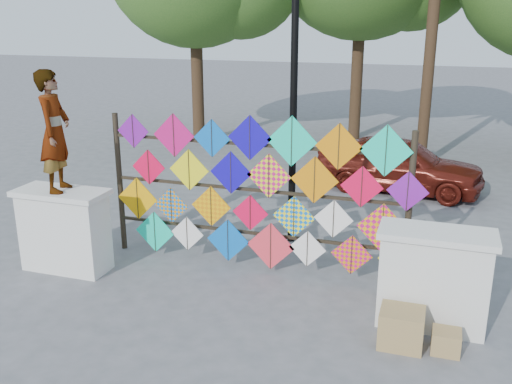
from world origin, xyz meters
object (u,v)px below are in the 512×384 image
vendor_woman (55,131)px  lamppost (294,86)px  kite_rack (258,193)px  sedan (399,164)px

vendor_woman → lamppost: lamppost is taller
kite_rack → sedan: bearing=70.7°
sedan → lamppost: (-1.52, -3.61, 2.07)m
sedan → lamppost: size_ratio=0.81×
kite_rack → sedan: (1.71, 4.88, -0.61)m
sedan → kite_rack: bearing=167.8°
sedan → vendor_woman: bearing=149.3°
kite_rack → lamppost: 1.95m
vendor_woman → sedan: bearing=-52.6°
sedan → lamppost: 4.43m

